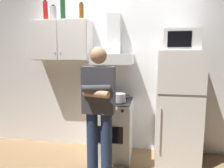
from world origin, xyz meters
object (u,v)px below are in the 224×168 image
cooking_pot (119,98)px  bottle_canister_steel (53,13)px  stove_oven (112,128)px  range_hood (113,50)px  bottle_beer_brown (81,12)px  bottle_wine_green (63,9)px  refrigerator (178,107)px  bottle_soda_red (46,11)px  person_standing (99,109)px  upper_cabinet (62,40)px  microwave (181,40)px

cooking_pot → bottle_canister_steel: 1.64m
cooking_pot → stove_oven: bearing=137.5°
range_hood → bottle_beer_brown: bottle_beer_brown is taller
bottle_wine_green → refrigerator: bearing=-5.0°
cooking_pot → bottle_soda_red: bearing=169.3°
stove_oven → range_hood: range_hood is taller
refrigerator → range_hood: bearing=172.5°
range_hood → bottle_wine_green: size_ratio=2.14×
bottle_wine_green → bottle_soda_red: bearing=-168.6°
refrigerator → bottle_soda_red: 2.43m
person_standing → bottle_soda_red: size_ratio=5.53×
upper_cabinet → range_hood: (0.80, 0.00, -0.15)m
upper_cabinet → cooking_pot: 1.26m
microwave → person_standing: microwave is taller
upper_cabinet → bottle_canister_steel: 0.43m
upper_cabinet → bottle_wine_green: (0.02, 0.03, 0.47)m
range_hood → bottle_beer_brown: bearing=176.6°
upper_cabinet → microwave: bearing=-3.5°
refrigerator → bottle_canister_steel: 2.33m
cooking_pot → bottle_canister_steel: bearing=165.5°
microwave → cooking_pot: bearing=-170.4°
refrigerator → cooking_pot: size_ratio=5.65×
refrigerator → bottle_canister_steel: bearing=175.3°
stove_oven → cooking_pot: 0.53m
microwave → bottle_wine_green: (-1.73, 0.13, 0.48)m
microwave → bottle_wine_green: size_ratio=1.37×
range_hood → person_standing: bearing=-93.9°
refrigerator → bottle_canister_steel: size_ratio=6.88×
bottle_canister_steel → microwave: bearing=-4.2°
stove_oven → bottle_soda_red: size_ratio=2.94×
upper_cabinet → stove_oven: (0.80, -0.13, -1.32)m
refrigerator → bottle_soda_red: bearing=177.1°
upper_cabinet → microwave: 1.75m
range_hood → bottle_soda_red: bottle_soda_red is taller
cooking_pot → bottle_beer_brown: (-0.62, 0.27, 1.24)m
bottle_wine_green → person_standing: bearing=-46.2°
upper_cabinet → range_hood: range_hood is taller
upper_cabinet → refrigerator: bearing=-4.1°
refrigerator → person_standing: bearing=-148.8°
upper_cabinet → bottle_canister_steel: size_ratio=3.87×
stove_oven → range_hood: (0.00, 0.13, 1.16)m
refrigerator → bottle_canister_steel: bottle_canister_steel is taller
refrigerator → person_standing: 1.17m
bottle_canister_steel → refrigerator: bearing=-4.7°
range_hood → microwave: range_hood is taller
microwave → bottle_beer_brown: bottle_beer_brown is taller
upper_cabinet → person_standing: 1.35m
upper_cabinet → range_hood: bearing=0.1°
cooking_pot → bottle_beer_brown: size_ratio=1.10×
person_standing → bottle_wine_green: 1.69m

